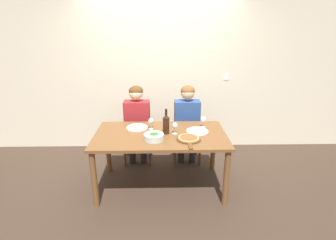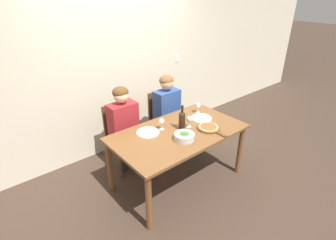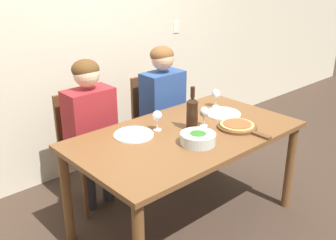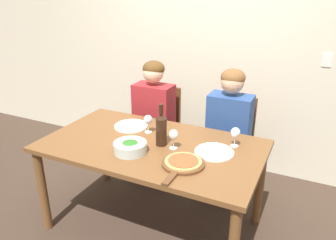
{
  "view_description": "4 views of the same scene",
  "coord_description": "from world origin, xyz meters",
  "views": [
    {
      "loc": [
        0.03,
        -3.06,
        2.01
      ],
      "look_at": [
        0.1,
        -0.0,
        0.94
      ],
      "focal_mm": 28.0,
      "sensor_mm": 36.0,
      "label": 1
    },
    {
      "loc": [
        -1.9,
        -2.09,
        2.34
      ],
      "look_at": [
        -0.15,
        0.03,
        0.95
      ],
      "focal_mm": 28.0,
      "sensor_mm": 36.0,
      "label": 2
    },
    {
      "loc": [
        -1.83,
        -1.82,
        1.87
      ],
      "look_at": [
        -0.1,
        0.08,
        0.85
      ],
      "focal_mm": 42.0,
      "sensor_mm": 36.0,
      "label": 3
    },
    {
      "loc": [
        1.08,
        -1.96,
        1.85
      ],
      "look_at": [
        0.06,
        0.16,
        0.9
      ],
      "focal_mm": 35.0,
      "sensor_mm": 36.0,
      "label": 4
    }
  ],
  "objects": [
    {
      "name": "pizza_on_board",
      "position": [
        0.34,
        -0.2,
        0.77
      ],
      "size": [
        0.29,
        0.43,
        0.04
      ],
      "color": "brown",
      "rests_on": "dining_table"
    },
    {
      "name": "person_man",
      "position": [
        0.4,
        0.7,
        0.73
      ],
      "size": [
        0.47,
        0.51,
        1.22
      ],
      "color": "#28282D",
      "rests_on": "ground"
    },
    {
      "name": "wine_glass_right",
      "position": [
        0.57,
        0.23,
        0.86
      ],
      "size": [
        0.07,
        0.07,
        0.15
      ],
      "color": "silver",
      "rests_on": "dining_table"
    },
    {
      "name": "wine_glass_centre",
      "position": [
        0.18,
        0.0,
        0.86
      ],
      "size": [
        0.07,
        0.07,
        0.15
      ],
      "color": "silver",
      "rests_on": "dining_table"
    },
    {
      "name": "dining_table",
      "position": [
        0.0,
        0.0,
        0.66
      ],
      "size": [
        1.66,
        0.94,
        0.75
      ],
      "color": "brown",
      "rests_on": "ground"
    },
    {
      "name": "wine_glass_left",
      "position": [
        -0.13,
        0.17,
        0.86
      ],
      "size": [
        0.07,
        0.07,
        0.15
      ],
      "color": "silver",
      "rests_on": "dining_table"
    },
    {
      "name": "dinner_plate_right",
      "position": [
        0.47,
        0.06,
        0.76
      ],
      "size": [
        0.28,
        0.28,
        0.02
      ],
      "color": "white",
      "rests_on": "dining_table"
    },
    {
      "name": "broccoli_bowl",
      "position": [
        -0.08,
        -0.19,
        0.79
      ],
      "size": [
        0.24,
        0.24,
        0.08
      ],
      "color": "silver",
      "rests_on": "dining_table"
    },
    {
      "name": "back_wall",
      "position": [
        0.0,
        1.31,
        1.35
      ],
      "size": [
        10.0,
        0.06,
        2.7
      ],
      "color": "beige",
      "rests_on": "ground"
    },
    {
      "name": "dinner_plate_left",
      "position": [
        -0.31,
        0.21,
        0.76
      ],
      "size": [
        0.28,
        0.28,
        0.02
      ],
      "color": "white",
      "rests_on": "dining_table"
    },
    {
      "name": "chair_left",
      "position": [
        -0.36,
        0.81,
        0.5
      ],
      "size": [
        0.42,
        0.42,
        0.92
      ],
      "color": "brown",
      "rests_on": "ground"
    },
    {
      "name": "chair_right",
      "position": [
        0.4,
        0.81,
        0.5
      ],
      "size": [
        0.42,
        0.42,
        0.92
      ],
      "color": "brown",
      "rests_on": "ground"
    },
    {
      "name": "ground_plane",
      "position": [
        0.0,
        0.0,
        0.0
      ],
      "size": [
        40.0,
        40.0,
        0.0
      ],
      "primitive_type": "plane",
      "color": "#3D2D23"
    },
    {
      "name": "person_woman",
      "position": [
        -0.36,
        0.7,
        0.73
      ],
      "size": [
        0.47,
        0.51,
        1.22
      ],
      "color": "#28282D",
      "rests_on": "ground"
    },
    {
      "name": "wine_bottle",
      "position": [
        0.07,
        0.02,
        0.88
      ],
      "size": [
        0.08,
        0.08,
        0.32
      ],
      "color": "black",
      "rests_on": "dining_table"
    }
  ]
}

